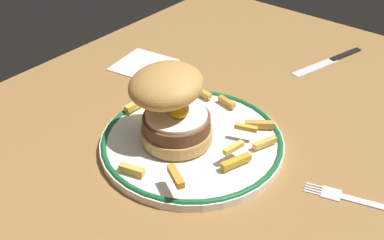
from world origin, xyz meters
TOP-DOWN VIEW (x-y plane):
  - ground_plane at (0.00, 0.00)cm, footprint 112.54×83.13cm
  - dinner_plate at (1.60, 3.67)cm, footprint 26.64×26.64cm
  - burger at (0.14, 6.13)cm, footprint 14.08×13.85cm
  - fries_pile at (2.83, 3.00)cm, footprint 22.71×22.71cm
  - fork at (6.10, -19.73)cm, footprint 5.50×14.18cm
  - knife at (39.36, -0.82)cm, footprint 17.72×6.37cm
  - napkin at (14.73, 26.15)cm, footprint 11.46×11.38cm

SIDE VIEW (x-z plane):
  - ground_plane at x=0.00cm, z-range -4.00..0.00cm
  - fork at x=6.10cm, z-range 0.00..0.36cm
  - napkin at x=14.73cm, z-range 0.00..0.40cm
  - knife at x=39.36cm, z-range -0.09..0.61cm
  - dinner_plate at x=1.60cm, z-range 0.04..1.64cm
  - fries_pile at x=2.83cm, z-range 0.98..3.88cm
  - burger at x=0.14cm, z-range 1.50..12.61cm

